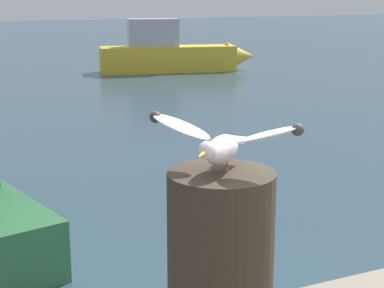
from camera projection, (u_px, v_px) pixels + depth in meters
The scene contains 3 objects.
mooring_post at pixel (220, 281), 2.32m from camera, with size 0.40×0.40×0.85m, color #382D23.
seagull at pixel (221, 142), 2.19m from camera, with size 0.45×0.50×0.20m.
boat_yellow at pixel (176, 54), 20.95m from camera, with size 5.39×2.20×1.78m.
Camera 1 is at (-2.07, -2.41, 2.58)m, focal length 58.08 mm.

